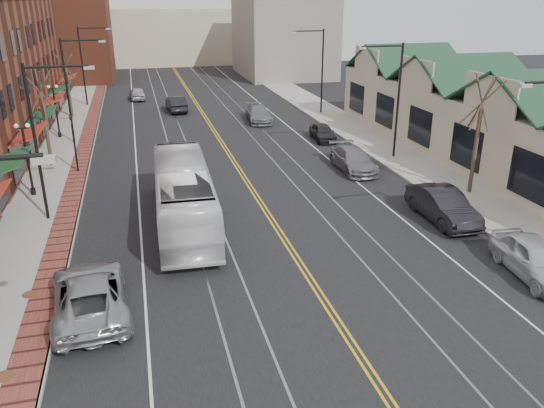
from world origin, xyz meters
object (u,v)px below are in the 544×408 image
parked_car_b (443,205)px  parked_suv (90,294)px  parked_car_c (353,160)px  parked_car_a (535,258)px  parked_car_d (323,132)px  transit_bus (184,195)px

parked_car_b → parked_suv: bearing=-164.7°
parked_car_c → parked_suv: bearing=-138.5°
parked_car_a → parked_car_d: (-1.11, 23.58, -0.15)m
parked_car_b → parked_car_d: size_ratio=1.31×
parked_car_a → parked_car_b: bearing=101.8°
parked_car_a → parked_car_d: 23.61m
parked_car_b → parked_car_d: bearing=92.4°
transit_bus → parked_car_b: 13.57m
parked_car_c → parked_car_d: 8.10m
parked_car_c → parked_car_d: bearing=86.4°
transit_bus → parked_car_b: size_ratio=2.25×
parked_car_a → parked_car_d: size_ratio=1.23×
parked_suv → parked_car_c: (16.26, 13.78, -0.05)m
parked_suv → parked_car_a: parked_car_a is taller
transit_bus → parked_car_b: bearing=169.7°
parked_car_b → transit_bus: bearing=168.2°
transit_bus → parked_car_a: (13.80, -9.21, -0.79)m
transit_bus → parked_suv: bearing=62.5°
parked_car_a → transit_bus: bearing=152.9°
parked_car_c → parked_car_a: bearing=-82.1°
parked_suv → parked_car_a: size_ratio=1.18×
parked_car_c → parked_car_d: size_ratio=1.31×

